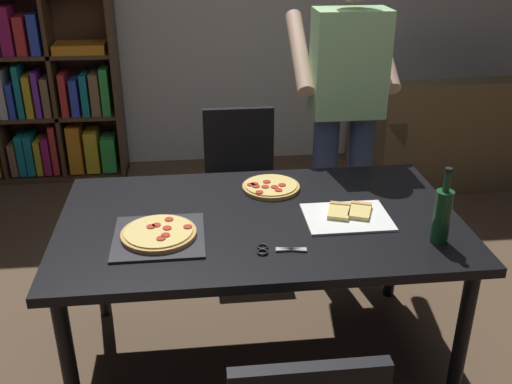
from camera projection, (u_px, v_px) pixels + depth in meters
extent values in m
plane|color=brown|center=(259.00, 355.00, 2.83)|extent=(12.00, 12.00, 0.00)
cube|color=black|center=(260.00, 222.00, 2.52)|extent=(1.71, 1.00, 0.04)
cylinder|color=black|center=(70.00, 372.00, 2.23)|extent=(0.06, 0.06, 0.71)
cylinder|color=black|center=(461.00, 342.00, 2.38)|extent=(0.06, 0.06, 0.71)
cylinder|color=black|center=(99.00, 256.00, 2.98)|extent=(0.06, 0.06, 0.71)
cylinder|color=black|center=(394.00, 239.00, 3.14)|extent=(0.06, 0.06, 0.71)
cube|color=black|center=(242.00, 195.00, 3.46)|extent=(0.42, 0.42, 0.04)
cube|color=black|center=(239.00, 144.00, 3.53)|extent=(0.42, 0.04, 0.45)
cylinder|color=black|center=(214.00, 245.00, 3.38)|extent=(0.04, 0.04, 0.41)
cylinder|color=black|center=(276.00, 241.00, 3.41)|extent=(0.04, 0.04, 0.41)
cylinder|color=black|center=(211.00, 216.00, 3.70)|extent=(0.04, 0.04, 0.41)
cylinder|color=black|center=(268.00, 213.00, 3.74)|extent=(0.04, 0.04, 0.41)
cube|color=brown|center=(462.00, 149.00, 4.78)|extent=(1.75, 0.95, 0.40)
cube|color=brown|center=(492.00, 110.00, 4.31)|extent=(1.71, 0.31, 0.45)
cube|color=brown|center=(375.00, 118.00, 4.53)|extent=(0.21, 0.86, 0.20)
cube|color=#513823|center=(114.00, 53.00, 4.45)|extent=(0.03, 0.35, 1.95)
cube|color=#513823|center=(41.00, 173.00, 4.79)|extent=(1.40, 0.35, 0.03)
cube|color=#513823|center=(26.00, 51.00, 4.52)|extent=(1.40, 0.03, 1.95)
cube|color=#513823|center=(31.00, 116.00, 4.58)|extent=(1.34, 0.29, 0.03)
cube|color=#513823|center=(20.00, 55.00, 4.38)|extent=(1.34, 0.29, 0.03)
cube|color=#513823|center=(51.00, 54.00, 4.40)|extent=(0.03, 0.29, 1.89)
cube|color=olive|center=(16.00, 157.00, 4.69)|extent=(0.05, 0.22, 0.26)
cube|color=teal|center=(24.00, 153.00, 4.68)|extent=(0.06, 0.22, 0.32)
cube|color=teal|center=(32.00, 152.00, 4.68)|extent=(0.06, 0.22, 0.33)
cube|color=yellow|center=(41.00, 155.00, 4.70)|extent=(0.05, 0.22, 0.28)
cube|color=#B21E66|center=(49.00, 153.00, 4.70)|extent=(0.05, 0.22, 0.30)
cube|color=red|center=(56.00, 147.00, 4.69)|extent=(0.05, 0.22, 0.39)
cube|color=orange|center=(76.00, 147.00, 4.71)|extent=(0.10, 0.22, 0.38)
cube|color=yellow|center=(93.00, 150.00, 4.73)|extent=(0.10, 0.22, 0.33)
cube|color=green|center=(110.00, 152.00, 4.76)|extent=(0.11, 0.22, 0.28)
cube|color=silver|center=(4.00, 93.00, 4.46)|extent=(0.06, 0.22, 0.36)
cube|color=blue|center=(14.00, 99.00, 4.49)|extent=(0.04, 0.22, 0.26)
cube|color=teal|center=(21.00, 90.00, 4.47)|extent=(0.04, 0.22, 0.40)
cube|color=yellow|center=(31.00, 95.00, 4.49)|extent=(0.05, 0.22, 0.32)
cube|color=purple|center=(39.00, 93.00, 4.49)|extent=(0.04, 0.22, 0.35)
cube|color=olive|center=(48.00, 95.00, 4.51)|extent=(0.05, 0.22, 0.30)
cube|color=red|center=(65.00, 93.00, 4.51)|extent=(0.05, 0.22, 0.33)
cube|color=blue|center=(76.00, 96.00, 4.53)|extent=(0.06, 0.22, 0.28)
cube|color=teal|center=(86.00, 93.00, 4.53)|extent=(0.05, 0.22, 0.32)
cube|color=olive|center=(96.00, 93.00, 4.54)|extent=(0.07, 0.22, 0.32)
cube|color=green|center=(106.00, 90.00, 4.54)|extent=(0.06, 0.22, 0.36)
cube|color=#B21E66|center=(8.00, 30.00, 4.27)|extent=(0.08, 0.22, 0.35)
cube|color=red|center=(23.00, 35.00, 4.30)|extent=(0.07, 0.22, 0.28)
cube|color=blue|center=(36.00, 33.00, 4.31)|extent=(0.07, 0.22, 0.29)
cube|color=orange|center=(80.00, 48.00, 4.38)|extent=(0.38, 0.25, 0.07)
cylinder|color=#38476B|center=(357.00, 193.00, 3.37)|extent=(0.14, 0.14, 0.95)
cylinder|color=#38476B|center=(323.00, 195.00, 3.35)|extent=(0.14, 0.14, 0.95)
cube|color=#99CC8C|center=(349.00, 64.00, 3.04)|extent=(0.38, 0.22, 0.55)
cylinder|color=#E0B293|center=(382.00, 50.00, 3.21)|extent=(0.09, 0.50, 0.39)
cylinder|color=#E0B293|center=(299.00, 52.00, 3.17)|extent=(0.09, 0.50, 0.39)
cube|color=#2D2D33|center=(159.00, 237.00, 2.35)|extent=(0.36, 0.36, 0.01)
cylinder|color=tan|center=(159.00, 234.00, 2.35)|extent=(0.30, 0.30, 0.02)
cylinder|color=#EACC6B|center=(159.00, 231.00, 2.34)|extent=(0.27, 0.27, 0.01)
cylinder|color=#B22819|center=(161.00, 238.00, 2.28)|extent=(0.04, 0.04, 0.00)
cylinder|color=#B22819|center=(169.00, 219.00, 2.42)|extent=(0.04, 0.04, 0.00)
cylinder|color=#B22819|center=(167.00, 228.00, 2.36)|extent=(0.04, 0.04, 0.00)
cylinder|color=#B22819|center=(188.00, 227.00, 2.37)|extent=(0.04, 0.04, 0.00)
cylinder|color=#B22819|center=(166.00, 235.00, 2.30)|extent=(0.04, 0.04, 0.00)
cylinder|color=#B22819|center=(151.00, 227.00, 2.37)|extent=(0.04, 0.04, 0.00)
cylinder|color=#B22819|center=(156.00, 225.00, 2.38)|extent=(0.04, 0.04, 0.00)
cube|color=white|center=(347.00, 217.00, 2.51)|extent=(0.36, 0.28, 0.01)
cube|color=#EACC6B|center=(360.00, 211.00, 2.52)|extent=(0.14, 0.16, 0.02)
cube|color=tan|center=(361.00, 205.00, 2.58)|extent=(0.09, 0.06, 0.02)
cube|color=#EACC6B|center=(339.00, 212.00, 2.52)|extent=(0.13, 0.16, 0.02)
cube|color=tan|center=(340.00, 205.00, 2.57)|extent=(0.09, 0.05, 0.02)
cylinder|color=#194723|center=(442.00, 217.00, 2.28)|extent=(0.07, 0.07, 0.22)
cylinder|color=#194723|center=(447.00, 182.00, 2.22)|extent=(0.03, 0.03, 0.08)
cylinder|color=black|center=(449.00, 170.00, 2.20)|extent=(0.03, 0.03, 0.02)
cube|color=silver|center=(291.00, 250.00, 2.26)|extent=(0.12, 0.01, 0.01)
cube|color=silver|center=(291.00, 250.00, 2.26)|extent=(0.12, 0.04, 0.01)
torus|color=black|center=(263.00, 247.00, 2.28)|extent=(0.05, 0.05, 0.01)
torus|color=black|center=(263.00, 252.00, 2.24)|extent=(0.05, 0.05, 0.01)
cylinder|color=tan|center=(271.00, 187.00, 2.77)|extent=(0.27, 0.27, 0.02)
cylinder|color=#EACC6B|center=(271.00, 185.00, 2.77)|extent=(0.24, 0.24, 0.01)
cylinder|color=#B22819|center=(265.00, 187.00, 2.74)|extent=(0.04, 0.04, 0.00)
cylinder|color=#B22819|center=(259.00, 192.00, 2.68)|extent=(0.04, 0.04, 0.00)
cylinder|color=#B22819|center=(267.00, 182.00, 2.79)|extent=(0.04, 0.04, 0.00)
cylinder|color=#B22819|center=(255.00, 184.00, 2.76)|extent=(0.04, 0.04, 0.00)
cylinder|color=#B22819|center=(256.00, 186.00, 2.74)|extent=(0.04, 0.04, 0.00)
cylinder|color=#B22819|center=(251.00, 185.00, 2.76)|extent=(0.04, 0.04, 0.00)
cylinder|color=#B22819|center=(275.00, 187.00, 2.73)|extent=(0.04, 0.04, 0.00)
cylinder|color=#B22819|center=(282.00, 185.00, 2.75)|extent=(0.04, 0.04, 0.00)
cylinder|color=#B22819|center=(279.00, 190.00, 2.70)|extent=(0.04, 0.04, 0.00)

